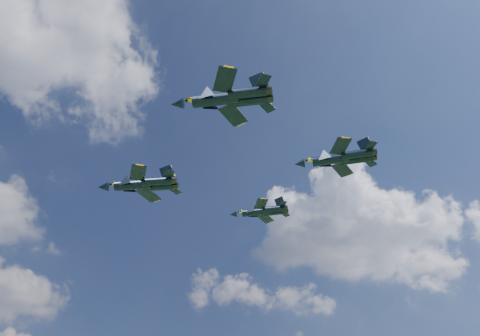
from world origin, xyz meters
name	(u,v)px	position (x,y,z in m)	size (l,w,h in m)	color
jet_lead	(130,185)	(-21.39, 11.65, 61.46)	(15.48, 14.62, 4.10)	black
jet_left	(212,100)	(-19.55, -15.23, 64.38)	(16.06, 15.89, 4.35)	black
jet_right	(253,212)	(7.39, 9.13, 64.07)	(12.15, 12.68, 3.38)	black
jet_slot	(328,160)	(7.29, -14.92, 63.98)	(14.00, 14.96, 3.94)	black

